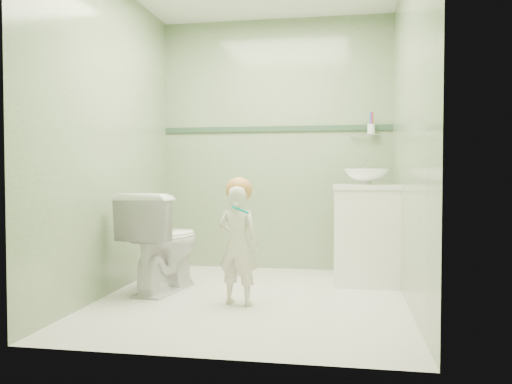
# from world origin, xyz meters

# --- Properties ---
(ground) EXTENTS (2.50, 2.50, 0.00)m
(ground) POSITION_xyz_m (0.00, 0.00, 0.00)
(ground) COLOR silver
(ground) RESTS_ON ground
(room_shell) EXTENTS (2.50, 2.54, 2.40)m
(room_shell) POSITION_xyz_m (0.00, 0.00, 1.20)
(room_shell) COLOR gray
(room_shell) RESTS_ON ground
(trim_stripe) EXTENTS (2.20, 0.02, 0.05)m
(trim_stripe) POSITION_xyz_m (0.00, 1.24, 1.35)
(trim_stripe) COLOR #2E4934
(trim_stripe) RESTS_ON room_shell
(vanity) EXTENTS (0.52, 0.50, 0.80)m
(vanity) POSITION_xyz_m (0.84, 0.70, 0.40)
(vanity) COLOR white
(vanity) RESTS_ON ground
(counter) EXTENTS (0.54, 0.52, 0.04)m
(counter) POSITION_xyz_m (0.84, 0.70, 0.81)
(counter) COLOR white
(counter) RESTS_ON vanity
(basin) EXTENTS (0.37, 0.37, 0.13)m
(basin) POSITION_xyz_m (0.84, 0.70, 0.89)
(basin) COLOR white
(basin) RESTS_ON counter
(faucet) EXTENTS (0.03, 0.13, 0.18)m
(faucet) POSITION_xyz_m (0.84, 0.89, 0.97)
(faucet) COLOR silver
(faucet) RESTS_ON counter
(cup_holder) EXTENTS (0.26, 0.07, 0.21)m
(cup_holder) POSITION_xyz_m (0.89, 1.18, 1.33)
(cup_holder) COLOR silver
(cup_holder) RESTS_ON room_shell
(toilet) EXTENTS (0.55, 0.82, 0.77)m
(toilet) POSITION_xyz_m (-0.74, 0.15, 0.39)
(toilet) COLOR white
(toilet) RESTS_ON ground
(toddler) EXTENTS (0.35, 0.27, 0.84)m
(toddler) POSITION_xyz_m (-0.07, -0.18, 0.42)
(toddler) COLOR beige
(toddler) RESTS_ON ground
(hair_cap) EXTENTS (0.19, 0.19, 0.19)m
(hair_cap) POSITION_xyz_m (-0.07, -0.15, 0.80)
(hair_cap) COLOR #B6783A
(hair_cap) RESTS_ON toddler
(teal_toothbrush) EXTENTS (0.11, 0.14, 0.08)m
(teal_toothbrush) POSITION_xyz_m (-0.03, -0.32, 0.68)
(teal_toothbrush) COLOR #008D7C
(teal_toothbrush) RESTS_ON toddler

